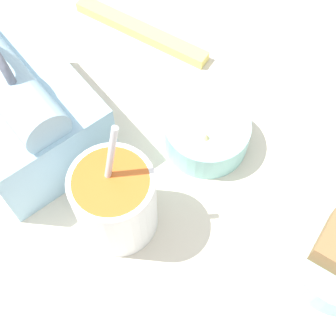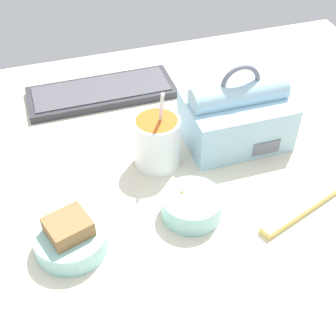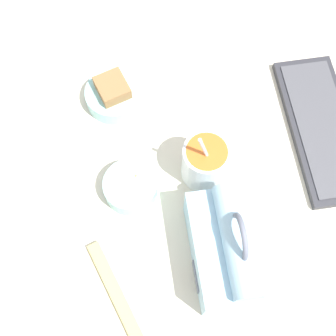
{
  "view_description": "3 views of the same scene",
  "coord_description": "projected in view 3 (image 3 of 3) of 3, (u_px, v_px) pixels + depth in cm",
  "views": [
    {
      "loc": [
        -20.09,
        16.4,
        55.69
      ],
      "look_at": [
        0.58,
        -0.18,
        7.0
      ],
      "focal_mm": 50.0,
      "sensor_mm": 36.0,
      "label": 1
    },
    {
      "loc": [
        -19.05,
        -61.92,
        67.18
      ],
      "look_at": [
        0.58,
        -0.18,
        7.0
      ],
      "focal_mm": 50.0,
      "sensor_mm": 36.0,
      "label": 2
    },
    {
      "loc": [
        36.27,
        -5.61,
        94.36
      ],
      "look_at": [
        0.58,
        -0.18,
        7.0
      ],
      "focal_mm": 50.0,
      "sensor_mm": 36.0,
      "label": 3
    }
  ],
  "objects": [
    {
      "name": "desk_surface",
      "position": [
        168.0,
        176.0,
        1.0
      ],
      "size": [
        140.0,
        110.0,
        2.0
      ],
      "color": "beige",
      "rests_on": "ground"
    },
    {
      "name": "keyboard",
      "position": [
        322.0,
        128.0,
        1.02
      ],
      "size": [
        35.51,
        13.31,
        2.1
      ],
      "color": "#2D2D33",
      "rests_on": "desk_surface"
    },
    {
      "name": "lunch_bag",
      "position": [
        234.0,
        247.0,
        0.87
      ],
      "size": [
        21.36,
        15.45,
        18.48
      ],
      "color": "#9EC6DB",
      "rests_on": "desk_surface"
    },
    {
      "name": "soup_cup",
      "position": [
        205.0,
        162.0,
        0.94
      ],
      "size": [
        9.34,
        9.34,
        18.07
      ],
      "color": "white",
      "rests_on": "desk_surface"
    },
    {
      "name": "bento_bowl_sandwich",
      "position": [
        114.0,
        95.0,
        1.04
      ],
      "size": [
        12.56,
        12.56,
        7.04
      ],
      "color": "#93D1CC",
      "rests_on": "desk_surface"
    },
    {
      "name": "bento_bowl_snacks",
      "position": [
        131.0,
        187.0,
        0.96
      ],
      "size": [
        11.09,
        11.09,
        5.35
      ],
      "color": "#93D1CC",
      "rests_on": "desk_surface"
    },
    {
      "name": "chopstick_case",
      "position": [
        118.0,
        297.0,
        0.89
      ],
      "size": [
        22.4,
        9.86,
        1.6
      ],
      "color": "#EFD666",
      "rests_on": "desk_surface"
    }
  ]
}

